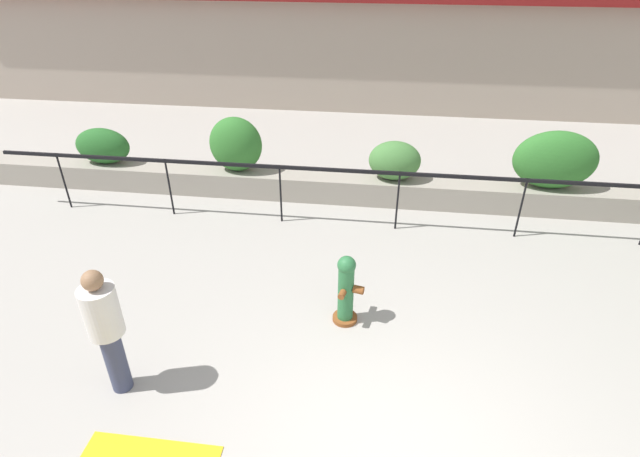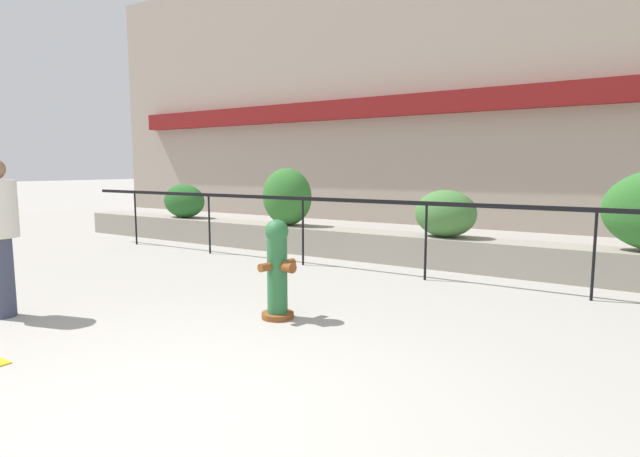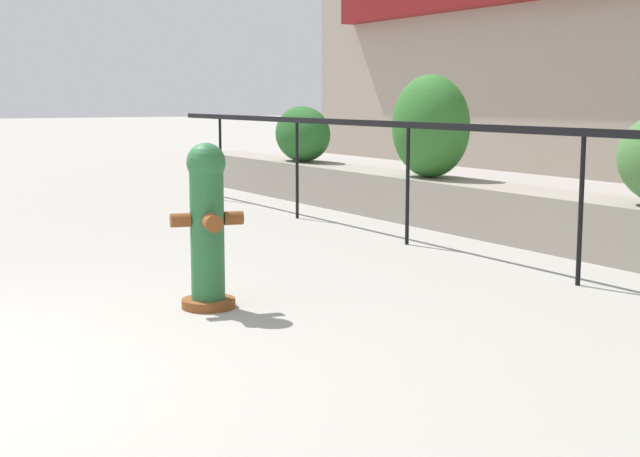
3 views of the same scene
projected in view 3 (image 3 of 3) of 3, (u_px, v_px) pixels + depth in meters
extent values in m
cube|color=black|center=(584.00, 132.00, 6.38)|extent=(15.00, 0.05, 0.06)
cylinder|color=black|center=(220.00, 158.00, 11.96)|extent=(0.04, 0.04, 1.15)
cylinder|color=black|center=(297.00, 168.00, 10.13)|extent=(0.04, 0.04, 1.15)
cylinder|color=black|center=(408.00, 184.00, 8.29)|extent=(0.04, 0.04, 1.15)
cylinder|color=black|center=(581.00, 208.00, 6.46)|extent=(0.04, 0.04, 1.15)
ellipsoid|color=#235B23|center=(302.00, 134.00, 12.21)|extent=(1.16, 0.57, 0.76)
ellipsoid|color=#2D6B28|center=(430.00, 126.00, 9.73)|extent=(1.07, 0.70, 1.12)
cylinder|color=brown|center=(209.00, 303.00, 5.84)|extent=(0.42, 0.42, 0.06)
cylinder|color=#286638|center=(207.00, 235.00, 5.77)|extent=(0.26, 0.26, 0.85)
sphere|color=#286638|center=(206.00, 162.00, 5.71)|extent=(0.25, 0.25, 0.25)
cylinder|color=brown|center=(212.00, 223.00, 5.59)|extent=(0.16, 0.14, 0.11)
cylinder|color=brown|center=(180.00, 220.00, 5.71)|extent=(0.11, 0.14, 0.09)
cylinder|color=brown|center=(233.00, 218.00, 5.81)|extent=(0.11, 0.14, 0.09)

